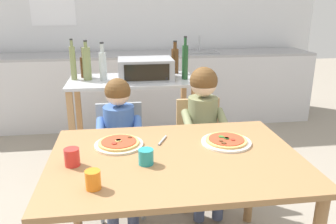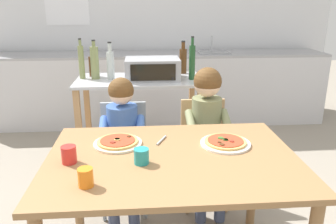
# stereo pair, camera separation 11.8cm
# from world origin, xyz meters

# --- Properties ---
(ground_plane) EXTENTS (12.24, 12.24, 0.00)m
(ground_plane) POSITION_xyz_m (0.00, 1.22, 0.00)
(ground_plane) COLOR gray
(back_wall_tiled) EXTENTS (4.92, 0.13, 2.70)m
(back_wall_tiled) POSITION_xyz_m (-0.00, 3.12, 1.35)
(back_wall_tiled) COLOR silver
(back_wall_tiled) RESTS_ON ground
(kitchen_counter) EXTENTS (4.43, 0.60, 1.12)m
(kitchen_counter) POSITION_xyz_m (0.00, 2.71, 0.46)
(kitchen_counter) COLOR silver
(kitchen_counter) RESTS_ON ground
(kitchen_island_cart) EXTENTS (1.11, 0.58, 0.89)m
(kitchen_island_cart) POSITION_xyz_m (-0.18, 1.34, 0.60)
(kitchen_island_cart) COLOR #B7BABF
(kitchen_island_cart) RESTS_ON ground
(toaster_oven) EXTENTS (0.47, 0.34, 0.18)m
(toaster_oven) POSITION_xyz_m (-0.06, 1.32, 0.98)
(toaster_oven) COLOR #999BA0
(toaster_oven) RESTS_ON kitchen_island_cart
(bottle_dark_olive_oil) EXTENTS (0.07, 0.07, 0.31)m
(bottle_dark_olive_oil) POSITION_xyz_m (0.24, 1.56, 1.02)
(bottle_dark_olive_oil) COLOR #4C2D14
(bottle_dark_olive_oil) RESTS_ON kitchen_island_cart
(bottle_slim_sauce) EXTENTS (0.05, 0.05, 0.37)m
(bottle_slim_sauce) POSITION_xyz_m (0.29, 1.28, 1.05)
(bottle_slim_sauce) COLOR #1E4723
(bottle_slim_sauce) RESTS_ON kitchen_island_cart
(bottle_tall_green_wine) EXTENTS (0.06, 0.06, 0.33)m
(bottle_tall_green_wine) POSITION_xyz_m (-0.42, 1.34, 1.02)
(bottle_tall_green_wine) COLOR #ADB7B2
(bottle_tall_green_wine) RESTS_ON kitchen_island_cart
(bottle_squat_spirits) EXTENTS (0.05, 0.05, 0.35)m
(bottle_squat_spirits) POSITION_xyz_m (-0.68, 1.39, 1.04)
(bottle_squat_spirits) COLOR olive
(bottle_squat_spirits) RESTS_ON kitchen_island_cart
(bottle_clear_vinegar) EXTENTS (0.07, 0.07, 0.34)m
(bottle_clear_vinegar) POSITION_xyz_m (-0.56, 1.37, 1.04)
(bottle_clear_vinegar) COLOR olive
(bottle_clear_vinegar) RESTS_ON kitchen_island_cart
(bottle_brown_beer) EXTENTS (0.07, 0.07, 0.27)m
(bottle_brown_beer) POSITION_xyz_m (-0.60, 1.48, 0.99)
(bottle_brown_beer) COLOR #4C2D14
(bottle_brown_beer) RESTS_ON kitchen_island_cart
(dining_table) EXTENTS (1.34, 0.94, 0.76)m
(dining_table) POSITION_xyz_m (0.00, 0.00, 0.66)
(dining_table) COLOR olive
(dining_table) RESTS_ON ground
(dining_chair_left) EXTENTS (0.36, 0.36, 0.81)m
(dining_chair_left) POSITION_xyz_m (-0.30, 0.74, 0.48)
(dining_chair_left) COLOR gray
(dining_chair_left) RESTS_ON ground
(dining_chair_right) EXTENTS (0.36, 0.36, 0.81)m
(dining_chair_right) POSITION_xyz_m (0.32, 0.77, 0.48)
(dining_chair_right) COLOR tan
(dining_chair_right) RESTS_ON ground
(child_in_blue_striped_shirt) EXTENTS (0.32, 0.42, 1.02)m
(child_in_blue_striped_shirt) POSITION_xyz_m (-0.30, 0.62, 0.66)
(child_in_blue_striped_shirt) COLOR #424C6B
(child_in_blue_striped_shirt) RESTS_ON ground
(child_in_olive_shirt) EXTENTS (0.32, 0.42, 1.08)m
(child_in_olive_shirt) POSITION_xyz_m (0.32, 0.66, 0.70)
(child_in_olive_shirt) COLOR #424C6B
(child_in_olive_shirt) RESTS_ON ground
(pizza_plate_cream) EXTENTS (0.28, 0.28, 0.03)m
(pizza_plate_cream) POSITION_xyz_m (-0.30, 0.18, 0.77)
(pizza_plate_cream) COLOR beige
(pizza_plate_cream) RESTS_ON dining_table
(pizza_plate_white) EXTENTS (0.29, 0.29, 0.03)m
(pizza_plate_white) POSITION_xyz_m (0.32, 0.13, 0.77)
(pizza_plate_white) COLOR white
(pizza_plate_white) RESTS_ON dining_table
(drinking_cup_orange) EXTENTS (0.07, 0.07, 0.09)m
(drinking_cup_orange) POSITION_xyz_m (-0.41, -0.28, 0.80)
(drinking_cup_orange) COLOR orange
(drinking_cup_orange) RESTS_ON dining_table
(drinking_cup_teal) EXTENTS (0.08, 0.08, 0.08)m
(drinking_cup_teal) POSITION_xyz_m (-0.16, -0.07, 0.80)
(drinking_cup_teal) COLOR teal
(drinking_cup_teal) RESTS_ON dining_table
(drinking_cup_red) EXTENTS (0.08, 0.08, 0.09)m
(drinking_cup_red) POSITION_xyz_m (-0.53, -0.04, 0.80)
(drinking_cup_red) COLOR red
(drinking_cup_red) RESTS_ON dining_table
(serving_spoon) EXTENTS (0.07, 0.13, 0.01)m
(serving_spoon) POSITION_xyz_m (-0.05, 0.21, 0.77)
(serving_spoon) COLOR #B7BABF
(serving_spoon) RESTS_ON dining_table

